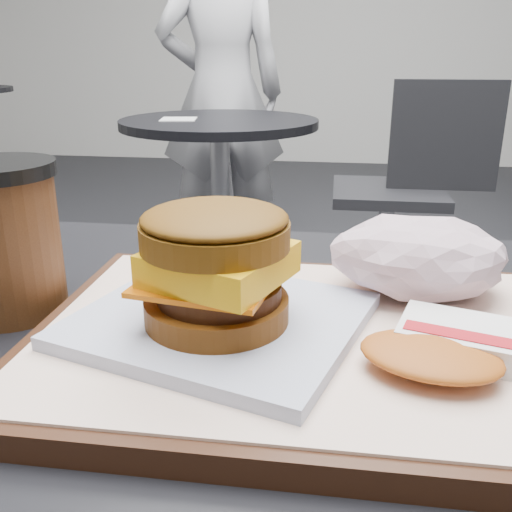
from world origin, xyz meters
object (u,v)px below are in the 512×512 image
object	(u,v)px
neighbor_chair	(407,180)
neighbor_table	(220,175)
hash_brown	(453,347)
serving_tray	(299,340)
patron	(222,92)
breakfast_sandwich	(218,279)
crumpled_wrapper	(418,257)
coffee_cup	(3,234)

from	to	relation	value
neighbor_chair	neighbor_table	bearing A→B (deg)	-164.64
hash_brown	neighbor_chair	xyz separation A→B (m)	(0.19, 1.87, -0.29)
serving_tray	patron	world-z (taller)	patron
breakfast_sandwich	patron	bearing A→B (deg)	101.25
serving_tray	hash_brown	distance (m)	0.11
neighbor_chair	patron	xyz separation A→B (m)	(-0.81, 0.46, 0.29)
crumpled_wrapper	patron	world-z (taller)	patron
hash_brown	coffee_cup	xyz separation A→B (m)	(-0.34, 0.07, 0.04)
hash_brown	neighbor_chair	world-z (taller)	neighbor_chair
breakfast_sandwich	crumpled_wrapper	size ratio (longest dim) A/B	1.67
hash_brown	patron	xyz separation A→B (m)	(-0.61, 2.32, -0.00)
neighbor_table	patron	size ratio (longest dim) A/B	0.47
neighbor_chair	patron	world-z (taller)	patron
neighbor_table	patron	bearing A→B (deg)	100.39
crumpled_wrapper	patron	size ratio (longest dim) A/B	0.09
hash_brown	neighbor_table	world-z (taller)	hash_brown
breakfast_sandwich	coffee_cup	bearing A→B (deg)	164.84
serving_tray	patron	size ratio (longest dim) A/B	0.24
hash_brown	crumpled_wrapper	bearing A→B (deg)	95.18
patron	breakfast_sandwich	bearing A→B (deg)	87.83
breakfast_sandwich	coffee_cup	size ratio (longest dim) A/B	1.84
hash_brown	crumpled_wrapper	world-z (taller)	crumpled_wrapper
crumpled_wrapper	neighbor_chair	distance (m)	1.79
coffee_cup	neighbor_table	xyz separation A→B (m)	(-0.15, 1.61, -0.29)
breakfast_sandwich	hash_brown	bearing A→B (deg)	-7.54
serving_tray	neighbor_table	distance (m)	1.71
crumpled_wrapper	neighbor_chair	world-z (taller)	neighbor_chair
serving_tray	crumpled_wrapper	xyz separation A→B (m)	(0.09, 0.08, 0.04)
hash_brown	coffee_cup	bearing A→B (deg)	168.26
breakfast_sandwich	neighbor_table	distance (m)	1.71
crumpled_wrapper	neighbor_table	bearing A→B (deg)	107.21
breakfast_sandwich	crumpled_wrapper	bearing A→B (deg)	31.77
serving_tray	neighbor_table	size ratio (longest dim) A/B	0.51
patron	hash_brown	bearing A→B (deg)	91.38
serving_tray	neighbor_table	bearing A→B (deg)	103.53
neighbor_chair	patron	distance (m)	0.97
serving_tray	crumpled_wrapper	world-z (taller)	crumpled_wrapper
neighbor_table	neighbor_chair	xyz separation A→B (m)	(0.69, 0.19, -0.04)
serving_tray	breakfast_sandwich	size ratio (longest dim) A/B	1.64
neighbor_table	neighbor_chair	size ratio (longest dim) A/B	0.85
neighbor_table	hash_brown	bearing A→B (deg)	-73.55
crumpled_wrapper	hash_brown	bearing A→B (deg)	-84.82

